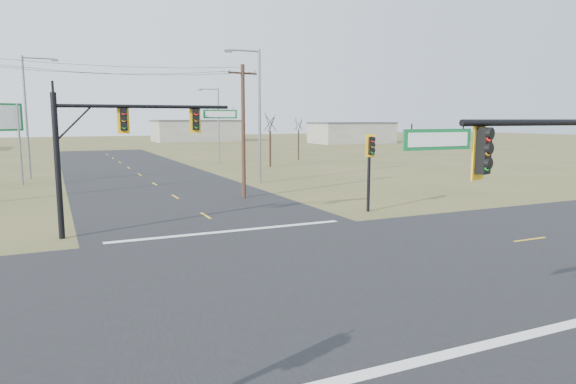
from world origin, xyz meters
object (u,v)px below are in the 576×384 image
(mast_arm_far, at_px, (126,133))
(pedestal_signal_ne, at_px, (370,156))
(highway_sign, at_px, (0,129))
(streetlight_c, at_px, (29,111))
(utility_pole_near, at_px, (243,130))
(bare_tree_c, at_px, (270,122))
(streetlight_a, at_px, (257,109))
(streetlight_b, at_px, (217,121))
(bare_tree_d, at_px, (299,124))

(mast_arm_far, xyz_separation_m, pedestal_signal_ne, (13.90, -0.15, -1.51))
(mast_arm_far, distance_m, highway_sign, 23.50)
(highway_sign, height_order, streetlight_c, streetlight_c)
(mast_arm_far, distance_m, utility_pole_near, 12.11)
(highway_sign, height_order, bare_tree_c, highway_sign)
(mast_arm_far, distance_m, pedestal_signal_ne, 13.98)
(streetlight_a, distance_m, bare_tree_c, 15.30)
(highway_sign, height_order, streetlight_b, streetlight_b)
(mast_arm_far, relative_size, streetlight_b, 0.94)
(streetlight_b, distance_m, bare_tree_d, 11.56)
(streetlight_c, distance_m, bare_tree_d, 33.77)
(streetlight_b, bearing_deg, pedestal_signal_ne, -82.31)
(utility_pole_near, relative_size, bare_tree_d, 1.53)
(utility_pole_near, bearing_deg, bare_tree_d, 57.66)
(utility_pole_near, relative_size, highway_sign, 1.35)
(mast_arm_far, relative_size, utility_pole_near, 0.96)
(mast_arm_far, distance_m, streetlight_c, 27.85)
(utility_pole_near, distance_m, highway_sign, 21.38)
(mast_arm_far, relative_size, bare_tree_d, 1.46)
(mast_arm_far, xyz_separation_m, bare_tree_c, (19.81, 29.31, 0.29))
(pedestal_signal_ne, bearing_deg, highway_sign, 146.02)
(mast_arm_far, distance_m, streetlight_b, 40.03)
(pedestal_signal_ne, height_order, highway_sign, highway_sign)
(utility_pole_near, bearing_deg, streetlight_a, 62.26)
(streetlight_b, bearing_deg, bare_tree_c, -51.03)
(streetlight_a, distance_m, streetlight_b, 21.30)
(pedestal_signal_ne, height_order, streetlight_c, streetlight_c)
(streetlight_b, distance_m, bare_tree_c, 8.51)
(bare_tree_c, bearing_deg, streetlight_a, -116.99)
(streetlight_a, height_order, bare_tree_c, streetlight_a)
(utility_pole_near, height_order, streetlight_a, streetlight_a)
(utility_pole_near, bearing_deg, highway_sign, 138.19)
(mast_arm_far, xyz_separation_m, highway_sign, (-7.01, 22.43, -0.12))
(streetlight_a, distance_m, streetlight_c, 21.32)
(streetlight_b, height_order, bare_tree_c, streetlight_b)
(streetlight_a, height_order, streetlight_b, streetlight_a)
(highway_sign, xyz_separation_m, bare_tree_d, (34.32, 14.78, 0.10))
(utility_pole_near, bearing_deg, streetlight_b, 76.56)
(bare_tree_c, bearing_deg, streetlight_c, -175.52)
(streetlight_b, xyz_separation_m, bare_tree_c, (4.05, -7.49, -0.09))
(mast_arm_far, bearing_deg, pedestal_signal_ne, 5.86)
(highway_sign, bearing_deg, pedestal_signal_ne, -69.01)
(highway_sign, bearing_deg, bare_tree_d, 1.50)
(bare_tree_d, bearing_deg, highway_sign, -156.69)
(streetlight_a, bearing_deg, utility_pole_near, -115.57)
(streetlight_c, bearing_deg, mast_arm_far, -72.70)
(utility_pole_near, bearing_deg, pedestal_signal_ne, -59.16)
(pedestal_signal_ne, relative_size, bare_tree_d, 0.77)
(pedestal_signal_ne, xyz_separation_m, utility_pole_near, (-4.97, 8.33, 1.44))
(highway_sign, distance_m, bare_tree_d, 37.36)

